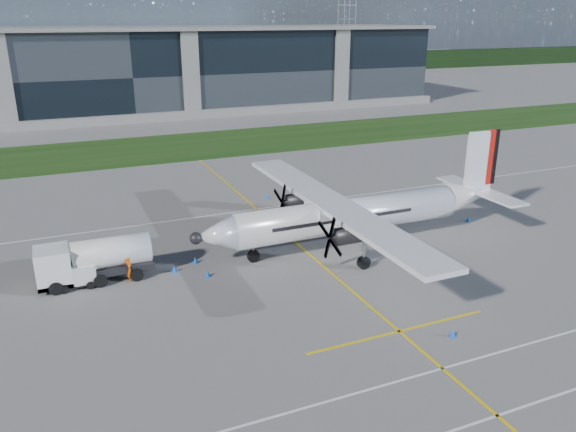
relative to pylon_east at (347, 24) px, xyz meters
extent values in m
plane|color=slate|center=(-85.00, -110.00, -15.00)|extent=(400.00, 400.00, 0.00)
cube|color=#16370F|center=(-85.00, -102.00, -14.98)|extent=(400.00, 18.00, 0.04)
cube|color=black|center=(-85.00, -70.00, -7.50)|extent=(120.00, 20.00, 15.00)
cube|color=black|center=(-85.00, -10.00, -12.00)|extent=(400.00, 6.00, 6.00)
cube|color=yellow|center=(-82.00, -140.00, -14.99)|extent=(0.20, 70.00, 0.01)
imported|color=#F25907|center=(-95.40, -142.96, -13.96)|extent=(0.78, 0.96, 2.08)
cone|color=blue|center=(-79.93, -129.26, -14.75)|extent=(0.36, 0.36, 0.50)
cone|color=blue|center=(-65.70, -142.67, -14.75)|extent=(0.36, 0.36, 0.50)
cone|color=blue|center=(-79.50, -157.69, -14.75)|extent=(0.36, 0.36, 0.50)
cone|color=blue|center=(-92.29, -142.75, -14.75)|extent=(0.36, 0.36, 0.50)
cone|color=blue|center=(-90.50, -141.83, -14.75)|extent=(0.36, 0.36, 0.50)
cone|color=blue|center=(-90.29, -144.43, -14.75)|extent=(0.36, 0.36, 0.50)
camera|label=1|loc=(-99.26, -179.71, 2.36)|focal=35.00mm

